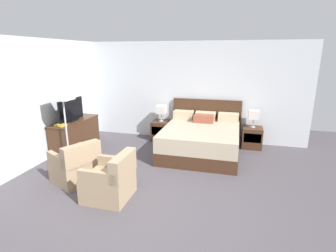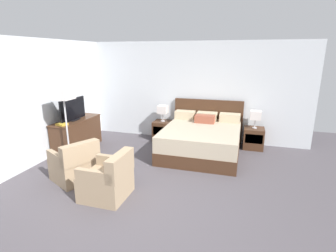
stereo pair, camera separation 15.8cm
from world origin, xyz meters
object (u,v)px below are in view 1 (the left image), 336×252
Objects in this scene: table_lamp_left at (161,110)px; dresser at (76,135)px; armchair_by_window at (76,166)px; armchair_companion at (111,181)px; table_lamp_right at (254,115)px; bed at (201,139)px; tv at (71,110)px; nightstand_left at (161,131)px; nightstand_right at (252,137)px; book_red_cover at (61,125)px; floor_lamp at (63,97)px.

dresser is (-1.74, -1.25, -0.44)m from table_lamp_left.
armchair_companion is at bearing -22.54° from armchair_by_window.
table_lamp_right is (2.30, 0.00, 0.00)m from table_lamp_left.
bed is 2.26× the size of tv.
dresser is at bearing 91.87° from tv.
nightstand_left is 2.37m from table_lamp_right.
armchair_by_window is at bearing -106.89° from table_lamp_left.
dresser is 1.81× the size of armchair_companion.
armchair_companion is (1.79, -1.68, -0.69)m from tv.
nightstand_right is at bearing -0.04° from table_lamp_left.
tv is 4.03× the size of book_red_cover.
book_red_cover is at bearing 144.99° from armchair_companion.
nightstand_left is at bearing 73.10° from armchair_by_window.
nightstand_left is at bearing 90.89° from armchair_companion.
floor_lamp is at bearing 134.17° from armchair_by_window.
tv is 0.96m from floor_lamp.
floor_lamp is at bearing -122.86° from table_lamp_left.
bed is 2.58m from armchair_companion.
floor_lamp reaches higher than nightstand_left.
tv reaches higher than book_red_cover.
bed reaches higher than armchair_by_window.
table_lamp_left reaches higher than dresser.
table_lamp_right is 4.12m from armchair_by_window.
nightstand_left is at bearing 149.50° from bed.
tv is 0.94× the size of armchair_by_window.
armchair_companion is at bearing -44.46° from dresser.
floor_lamp is at bearing 146.78° from armchair_companion.
dresser is 0.61m from tv.
table_lamp_left is at bearing 90.00° from nightstand_left.
bed reaches higher than nightstand_left.
bed is 2.12× the size of armchair_by_window.
tv reaches higher than table_lamp_right.
table_lamp_left is 2.56m from floor_lamp.
table_lamp_right is at bearing 18.22° from tv.
table_lamp_right is at bearing 0.00° from table_lamp_left.
armchair_by_window is (0.94, -1.40, -0.09)m from dresser.
tv reaches higher than dresser.
floor_lamp is (-0.55, 0.56, 1.13)m from armchair_by_window.
book_red_cover is (-4.03, -1.77, 0.50)m from nightstand_right.
armchair_companion is (-1.10, -2.33, -0.05)m from bed.
table_lamp_left is at bearing 35.67° from dresser.
bed is at bearing 12.70° from tv.
armchair_by_window is (-3.11, -2.65, 0.03)m from nightstand_right.
armchair_companion is at bearing -126.82° from nightstand_right.
nightstand_left and nightstand_right have the same top height.
dresser is at bearing 123.76° from armchair_by_window.
table_lamp_left is 2.20m from tv.
book_red_cover is at bearing -156.29° from table_lamp_right.
table_lamp_left is 0.55× the size of armchair_companion.
book_red_cover is at bearing -87.95° from dresser.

